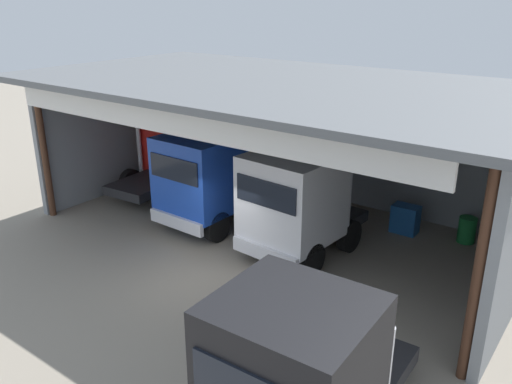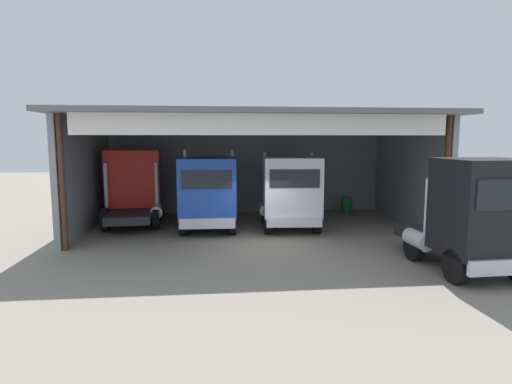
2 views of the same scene
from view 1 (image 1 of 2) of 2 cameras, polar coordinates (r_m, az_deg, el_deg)
name	(u,v)px [view 1 (image 1 of 2)]	position (r m, az deg, el deg)	size (l,w,h in m)	color
ground_plane	(199,276)	(15.96, -6.17, -9.00)	(80.00, 80.00, 0.00)	gray
workshop_shed	(290,122)	(18.14, 3.68, 7.52)	(16.32, 9.43, 5.37)	gray
truck_red_right_bay	(175,146)	(22.42, -8.79, 4.94)	(2.98, 4.81, 3.69)	red
truck_blue_center_left_bay	(208,178)	(18.59, -5.26, 1.52)	(2.67, 5.17, 3.72)	#1E47B7
truck_white_yard_outside	(296,203)	(16.29, 4.32, -1.18)	(2.77, 4.68, 3.58)	white
oil_drum	(467,230)	(19.10, 21.85, -3.82)	(0.58, 0.58, 0.88)	#197233
tool_cart	(405,219)	(19.14, 15.83, -2.83)	(0.90, 0.60, 1.00)	#1E59A5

